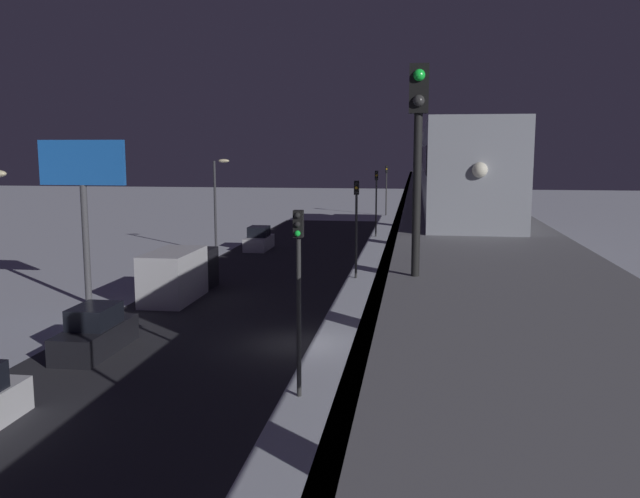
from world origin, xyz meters
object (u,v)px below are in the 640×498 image
object	(u,v)px
traffic_light_mid	(356,215)
traffic_light_far	(376,194)
subway_train	(443,160)
sedan_black	(95,333)
commercial_billboard	(83,179)
rail_signal	(418,133)
sedan_white	(259,240)
traffic_light_distant	(386,183)
traffic_light_near	(299,276)
box_truck	(180,274)

from	to	relation	value
traffic_light_mid	traffic_light_far	size ratio (longest dim) A/B	1.00
subway_train	sedan_black	world-z (taller)	subway_train
sedan_black	commercial_billboard	world-z (taller)	commercial_billboard
sedan_black	traffic_light_far	xyz separation A→B (m)	(-9.30, -39.66, 3.40)
rail_signal	commercial_billboard	world-z (taller)	rail_signal
subway_train	sedan_black	xyz separation A→B (m)	(14.88, 21.31, -6.93)
sedan_black	traffic_light_far	bearing A→B (deg)	-103.20
sedan_white	traffic_light_distant	xyz separation A→B (m)	(-9.30, -31.82, 3.40)
sedan_white	traffic_light_distant	bearing A→B (deg)	-106.29
rail_signal	sedan_black	size ratio (longest dim) A/B	0.86
traffic_light_mid	commercial_billboard	xyz separation A→B (m)	(13.93, 9.41, 2.63)
traffic_light_near	box_truck	bearing A→B (deg)	-57.00
traffic_light_near	traffic_light_mid	distance (m)	21.76
rail_signal	traffic_light_distant	distance (m)	74.35
box_truck	traffic_light_distant	xyz separation A→B (m)	(-9.50, -50.64, 2.85)
box_truck	traffic_light_near	distance (m)	17.68
traffic_light_far	traffic_light_near	bearing A→B (deg)	90.00
box_truck	traffic_light_distant	world-z (taller)	traffic_light_distant
traffic_light_mid	sedan_white	bearing A→B (deg)	-51.51
traffic_light_near	commercial_billboard	size ratio (longest dim) A/B	0.72
box_truck	traffic_light_mid	bearing A→B (deg)	-143.12
rail_signal	commercial_billboard	size ratio (longest dim) A/B	0.45
box_truck	sedan_white	bearing A→B (deg)	-90.61
traffic_light_mid	traffic_light_distant	distance (m)	43.52
box_truck	traffic_light_mid	xyz separation A→B (m)	(-9.50, -7.13, 2.85)
subway_train	commercial_billboard	world-z (taller)	subway_train
sedan_white	sedan_black	bearing A→B (deg)	90.00
box_truck	traffic_light_near	size ratio (longest dim) A/B	1.16
sedan_black	traffic_light_mid	distance (m)	20.46
traffic_light_distant	box_truck	bearing A→B (deg)	79.38
rail_signal	box_truck	xyz separation A→B (m)	(13.35, -23.47, -7.33)
box_truck	traffic_light_far	bearing A→B (deg)	-108.20
box_truck	traffic_light_distant	bearing A→B (deg)	-100.62
traffic_light_far	traffic_light_distant	distance (m)	21.76
sedan_black	traffic_light_distant	size ratio (longest dim) A/B	0.73
subway_train	box_truck	distance (m)	19.47
sedan_white	box_truck	distance (m)	18.83
subway_train	traffic_light_distant	size ratio (longest dim) A/B	8.67
traffic_light_mid	traffic_light_far	xyz separation A→B (m)	(0.00, -21.76, 0.00)
traffic_light_far	traffic_light_distant	xyz separation A→B (m)	(0.00, -21.76, 0.00)
sedan_black	commercial_billboard	bearing A→B (deg)	-61.37
sedan_white	sedan_black	world-z (taller)	same
traffic_light_mid	traffic_light_distant	xyz separation A→B (m)	(0.00, -43.52, 0.00)
traffic_light_distant	rail_signal	bearing A→B (deg)	92.98
sedan_white	traffic_light_near	distance (m)	34.89
sedan_black	traffic_light_far	distance (m)	40.88
rail_signal	box_truck	size ratio (longest dim) A/B	0.54
rail_signal	traffic_light_far	xyz separation A→B (m)	(3.85, -52.36, -4.48)
rail_signal	sedan_black	xyz separation A→B (m)	(13.15, -12.70, -7.87)
subway_train	traffic_light_near	world-z (taller)	subway_train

